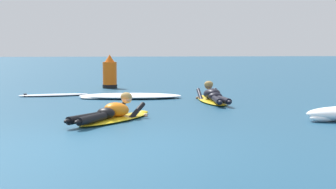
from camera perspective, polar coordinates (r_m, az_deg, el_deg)
The scene contains 6 objects.
ground_plane at distance 17.52m, azimuth -7.80°, elevation 0.48°, with size 120.00×120.00×0.00m, color navy.
surfer_near at distance 10.08m, azimuth -5.74°, elevation -2.00°, with size 1.75×2.32×0.55m.
surfer_far at distance 13.46m, azimuth 4.67°, elevation -0.24°, with size 0.58×2.64×0.55m.
drifting_surfboard at distance 15.50m, azimuth -11.76°, elevation -0.02°, with size 1.97×0.93×0.16m.
whitewater_mid_left at distance 14.58m, azimuth -3.91°, elevation -0.15°, with size 2.80×1.44×0.12m.
channel_marker_buoy at distance 18.12m, azimuth -6.03°, elevation 2.05°, with size 0.48×0.48×1.10m.
Camera 1 is at (0.16, -7.47, 1.35)m, focal length 59.02 mm.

